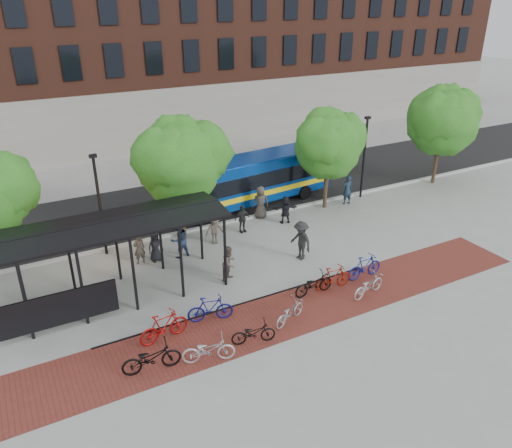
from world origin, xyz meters
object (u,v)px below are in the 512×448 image
bike_3 (210,309)px  pedestrian_6 (261,202)px  tree_d (443,117)px  lamp_post_right (364,155)px  bike_4 (253,333)px  bike_9 (333,278)px  bike_8 (314,284)px  pedestrian_9 (301,241)px  pedestrian_1 (139,249)px  bus (247,179)px  bike_10 (368,285)px  pedestrian_2 (179,240)px  bike_1 (164,327)px  bike_0 (151,358)px  bus_shelter (93,237)px  pedestrian_0 (155,246)px  tree_c (329,141)px  bike_6 (290,312)px  bike_11 (365,267)px  pedestrian_8 (229,263)px  pedestrian_4 (242,219)px  tree_b (180,157)px  pedestrian_5 (285,210)px  pedestrian_3 (215,230)px  pedestrian_7 (347,190)px  bike_2 (208,350)px  lamp_post_left (100,203)px

bike_3 → pedestrian_6: (6.52, 7.77, 0.40)m
tree_d → lamp_post_right: 6.34m
bike_4 → bike_9: (4.83, 1.66, 0.10)m
bike_4 → bike_8: bearing=-51.3°
pedestrian_9 → pedestrian_1: bearing=-124.2°
bus → tree_d: bearing=-16.3°
bike_3 → bike_10: 6.85m
bike_10 → pedestrian_2: pedestrian_2 is taller
bike_8 → bike_1: bearing=89.7°
bike_0 → bike_10: bike_0 is taller
bus_shelter → pedestrian_0: size_ratio=6.96×
tree_c → bike_6: 12.50m
bike_8 → pedestrian_1: size_ratio=1.20×
bike_11 → pedestrian_8: bearing=61.9°
bike_3 → pedestrian_0: (-0.37, 5.72, 0.21)m
bike_6 → tree_c: bearing=-64.2°
bike_8 → bike_11: 2.80m
pedestrian_4 → tree_b: bearing=161.9°
lamp_post_right → pedestrian_1: (-14.78, -1.74, -1.97)m
tree_b → bike_10: 10.87m
bike_3 → pedestrian_5: (7.40, 6.48, 0.24)m
pedestrian_9 → pedestrian_3: bearing=-148.2°
tree_b → pedestrian_9: (4.11, -4.75, -3.47)m
bike_4 → pedestrian_7: pedestrian_7 is taller
tree_d → pedestrian_0: (-20.13, -1.59, -3.71)m
bike_3 → bike_8: size_ratio=0.98×
bike_6 → pedestrian_7: pedestrian_7 is taller
lamp_post_right → pedestrian_7: bearing=-161.6°
bike_9 → pedestrian_2: (-4.88, 5.88, 0.40)m
tree_d → pedestrian_4: 15.49m
lamp_post_right → bike_2: (-14.68, -9.74, -2.25)m
bus → bike_6: 12.07m
bus_shelter → pedestrian_8: (5.48, -1.02, -2.17)m
lamp_post_left → pedestrian_2: bearing=-33.3°
lamp_post_right → bike_0: size_ratio=2.52×
bike_4 → pedestrian_3: pedestrian_3 is taller
lamp_post_right → pedestrian_3: 11.08m
bike_2 → bus: bearing=-15.2°
bus → bike_4: (-5.85, -11.80, -1.27)m
pedestrian_1 → pedestrian_5: 8.54m
bike_8 → pedestrian_3: bearing=15.8°
lamp_post_right → bike_2: bearing=-146.4°
bike_6 → pedestrian_9: 5.22m
lamp_post_left → pedestrian_2: 4.15m
bike_8 → pedestrian_1: pedestrian_1 is taller
bike_9 → pedestrian_7: pedestrian_7 is taller
bus_shelter → bike_9: (9.14, -3.85, -2.46)m
bike_3 → pedestrian_7: bearing=-44.5°
tree_d → pedestrian_6: (-13.24, 0.45, -3.52)m
pedestrian_6 → pedestrian_8: (-4.51, -5.30, -0.12)m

